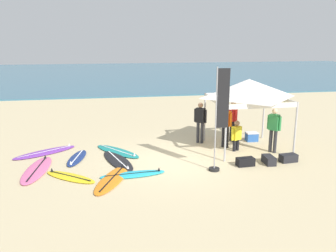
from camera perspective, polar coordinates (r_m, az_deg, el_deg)
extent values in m
plane|color=beige|center=(12.63, 0.80, -5.69)|extent=(80.00, 80.00, 0.00)
cube|color=#386B84|center=(44.28, -7.22, 8.38)|extent=(80.00, 36.00, 0.10)
cylinder|color=#B7B7BC|center=(12.49, 9.27, -1.18)|extent=(0.07, 0.07, 2.05)
cylinder|color=#B7B7BC|center=(13.58, 19.85, -0.62)|extent=(0.07, 0.07, 2.05)
cylinder|color=#B7B7BC|center=(14.93, 5.95, 1.41)|extent=(0.07, 0.07, 2.05)
cylinder|color=#B7B7BC|center=(15.85, 15.17, 1.73)|extent=(0.07, 0.07, 2.05)
cube|color=white|center=(12.78, 15.04, 3.17)|extent=(2.64, 0.03, 0.18)
cube|color=white|center=(15.17, 10.85, 5.03)|extent=(2.64, 0.03, 0.18)
cube|color=white|center=(13.51, 7.58, 4.09)|extent=(0.03, 2.64, 0.18)
cube|color=white|center=(14.52, 17.59, 4.24)|extent=(0.03, 2.64, 0.18)
pyramid|color=white|center=(13.90, 12.86, 5.97)|extent=(2.76, 2.76, 0.70)
ellipsoid|color=#19847F|center=(13.73, -8.16, -4.06)|extent=(1.92, 2.24, 0.07)
cube|color=white|center=(13.71, -8.16, -3.91)|extent=(1.24, 1.61, 0.01)
cone|color=white|center=(13.00, -5.47, -4.57)|extent=(0.09, 0.09, 0.12)
ellipsoid|color=orange|center=(11.13, -8.96, -8.45)|extent=(1.51, 2.50, 0.07)
cube|color=black|center=(11.11, -8.97, -8.27)|extent=(0.81, 1.93, 0.01)
cone|color=black|center=(11.97, -7.31, -6.28)|extent=(0.09, 0.09, 0.12)
ellipsoid|color=pink|center=(12.52, -20.38, -6.61)|extent=(0.96, 2.66, 0.07)
cube|color=black|center=(12.51, -20.40, -6.44)|extent=(0.27, 2.20, 0.01)
cone|color=black|center=(13.46, -19.20, -4.66)|extent=(0.09, 0.09, 0.12)
ellipsoid|color=navy|center=(13.27, -14.48, -5.01)|extent=(0.85, 1.92, 0.07)
cube|color=white|center=(13.26, -14.49, -4.85)|extent=(0.35, 1.55, 0.01)
cone|color=white|center=(12.55, -15.42, -5.71)|extent=(0.09, 0.09, 0.12)
ellipsoid|color=purple|center=(14.26, -19.20, -4.03)|extent=(2.41, 1.89, 0.07)
cube|color=white|center=(14.25, -19.22, -3.88)|extent=(1.77, 1.18, 0.01)
cone|color=white|center=(14.64, -15.67, -2.91)|extent=(0.09, 0.09, 0.12)
ellipsoid|color=black|center=(12.72, -8.10, -5.52)|extent=(1.35, 2.56, 0.07)
cube|color=white|center=(12.71, -8.11, -5.36)|extent=(0.64, 2.03, 0.01)
cone|color=white|center=(11.79, -6.51, -6.57)|extent=(0.09, 0.09, 0.12)
ellipsoid|color=yellow|center=(11.57, -15.47, -7.93)|extent=(1.84, 1.63, 0.07)
cube|color=black|center=(11.55, -15.49, -7.75)|extent=(1.31, 1.07, 0.01)
cone|color=black|center=(12.07, -18.24, -6.71)|extent=(0.09, 0.09, 0.12)
ellipsoid|color=#23B2CC|center=(11.41, -5.68, -7.77)|extent=(2.13, 0.76, 0.07)
cube|color=black|center=(11.40, -5.69, -7.59)|extent=(1.77, 0.21, 0.01)
cone|color=black|center=(11.54, -1.47, -6.94)|extent=(0.09, 0.09, 0.12)
cylinder|color=black|center=(15.29, 10.17, -0.69)|extent=(0.13, 0.13, 0.88)
cylinder|color=black|center=(15.14, 10.49, -0.86)|extent=(0.13, 0.13, 0.88)
cube|color=red|center=(15.04, 10.45, 1.95)|extent=(0.27, 0.39, 0.60)
sphere|color=beige|center=(14.96, 10.52, 3.55)|extent=(0.21, 0.21, 0.21)
cylinder|color=red|center=(15.25, 10.03, 2.05)|extent=(0.09, 0.09, 0.54)
cylinder|color=red|center=(14.85, 10.87, 1.70)|extent=(0.09, 0.09, 0.54)
cylinder|color=#2D2D33|center=(14.76, 4.86, -1.05)|extent=(0.13, 0.13, 0.88)
cylinder|color=#2D2D33|center=(14.70, 5.50, -1.13)|extent=(0.13, 0.13, 0.88)
cube|color=black|center=(14.55, 5.24, 1.73)|extent=(0.42, 0.39, 0.60)
sphere|color=#9E7051|center=(14.47, 5.28, 3.37)|extent=(0.21, 0.21, 0.21)
cylinder|color=black|center=(14.64, 4.41, 1.74)|extent=(0.09, 0.09, 0.54)
cylinder|color=black|center=(14.48, 6.08, 1.56)|extent=(0.09, 0.09, 0.54)
cylinder|color=black|center=(14.34, 8.91, -1.62)|extent=(0.13, 0.13, 0.88)
cylinder|color=black|center=(14.24, 9.51, -1.75)|extent=(0.13, 0.13, 0.88)
cube|color=orange|center=(14.11, 9.32, 1.21)|extent=(0.39, 0.42, 0.60)
sphere|color=tan|center=(14.03, 9.39, 2.91)|extent=(0.21, 0.21, 0.21)
cylinder|color=orange|center=(14.24, 8.56, 1.28)|extent=(0.09, 0.09, 0.54)
cylinder|color=orange|center=(13.99, 10.09, 0.99)|extent=(0.09, 0.09, 0.54)
cylinder|color=#2D2D33|center=(14.01, 16.88, -2.43)|extent=(0.13, 0.13, 0.88)
cylinder|color=#2D2D33|center=(14.08, 16.21, -2.30)|extent=(0.13, 0.13, 0.88)
cube|color=#2D8C47|center=(13.87, 16.76, 0.58)|extent=(0.40, 0.42, 0.60)
sphere|color=beige|center=(13.78, 16.88, 2.30)|extent=(0.21, 0.21, 0.21)
cylinder|color=#2D8C47|center=(13.78, 17.62, 0.35)|extent=(0.09, 0.09, 0.54)
cylinder|color=#2D8C47|center=(13.96, 15.89, 0.64)|extent=(0.09, 0.09, 0.54)
cylinder|color=black|center=(13.90, 10.66, -3.11)|extent=(0.13, 0.13, 0.45)
cylinder|color=black|center=(14.04, 11.14, -2.97)|extent=(0.13, 0.13, 0.45)
cube|color=yellow|center=(13.84, 10.99, -1.12)|extent=(0.42, 0.37, 0.52)
sphere|color=#9E7051|center=(13.74, 11.06, 0.43)|extent=(0.21, 0.21, 0.21)
cylinder|color=yellow|center=(13.67, 10.36, -1.36)|extent=(0.09, 0.09, 0.47)
cylinder|color=yellow|center=(14.01, 11.60, -1.04)|extent=(0.09, 0.09, 0.47)
cylinder|color=#99999E|center=(11.38, 7.71, 0.91)|extent=(0.04, 0.04, 3.40)
cube|color=black|center=(11.32, 8.89, 4.40)|extent=(0.40, 0.02, 1.90)
cylinder|color=black|center=(11.87, 7.45, -6.93)|extent=(0.36, 0.36, 0.08)
cube|color=black|center=(12.44, 12.37, -5.66)|extent=(0.62, 0.36, 0.28)
cube|color=#232328|center=(12.82, 15.95, -5.29)|extent=(0.34, 0.61, 0.28)
cube|color=#232328|center=(13.23, 18.84, -4.91)|extent=(0.63, 0.39, 0.28)
cube|color=#2D60B7|center=(15.42, 13.34, -1.77)|extent=(0.48, 0.34, 0.34)
cube|color=white|center=(15.37, 13.38, -1.07)|extent=(0.50, 0.36, 0.05)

